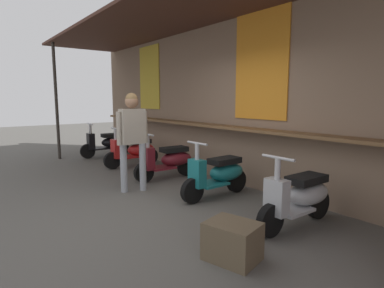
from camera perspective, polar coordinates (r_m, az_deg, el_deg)
The scene contains 9 objects.
ground_plane at distance 4.83m, azimuth -4.82°, elevation -11.70°, with size 34.73×34.73×0.00m, color #56544F.
market_stall_facade at distance 5.75m, azimuth 11.11°, elevation 9.86°, with size 12.40×2.38×3.28m.
scooter_black at distance 9.35m, azimuth -14.89°, elevation 0.20°, with size 0.48×1.40×0.97m.
scooter_red at distance 7.86m, azimuth -10.26°, elevation -1.13°, with size 0.46×1.40×0.97m.
scooter_maroon at distance 6.54m, azimuth -4.10°, elevation -2.88°, with size 0.46×1.40×0.97m.
scooter_teal at distance 5.36m, azimuth 4.94°, elevation -5.37°, with size 0.46×1.40×0.97m.
scooter_silver at distance 4.37m, azimuth 18.92°, elevation -8.91°, with size 0.46×1.40×0.97m.
shopper_browsing at distance 5.63m, azimuth -10.67°, elevation 2.34°, with size 0.23×0.59×1.74m.
merchandise_crate at distance 3.41m, azimuth 7.29°, elevation -16.96°, with size 0.52×0.41×0.39m, color brown.
Camera 1 is at (3.84, -2.43, 1.64)m, focal length 29.64 mm.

